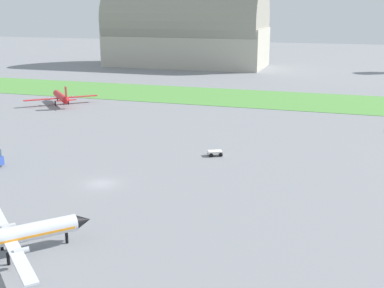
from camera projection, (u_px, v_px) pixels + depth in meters
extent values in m
plane|color=gray|center=(101.00, 184.00, 73.94)|extent=(600.00, 600.00, 0.00)
cube|color=#549342|center=(226.00, 97.00, 143.77)|extent=(360.00, 28.00, 0.08)
cylinder|color=silver|center=(13.00, 235.00, 52.24)|extent=(10.37, 11.07, 1.85)
cone|color=black|center=(82.00, 221.00, 55.79)|extent=(2.59, 2.59, 1.81)
cube|color=orange|center=(13.00, 237.00, 52.27)|extent=(9.90, 10.55, 0.26)
cube|color=silver|center=(0.00, 221.00, 56.40)|extent=(8.38, 7.84, 0.19)
cube|color=silver|center=(20.00, 260.00, 47.88)|extent=(8.38, 7.84, 0.19)
cylinder|color=#B7BABF|center=(8.00, 227.00, 55.12)|extent=(1.44, 1.49, 0.59)
cylinder|color=#B7BABF|center=(21.00, 251.00, 49.67)|extent=(1.44, 1.49, 0.59)
cylinder|color=black|center=(67.00, 238.00, 55.31)|extent=(0.33, 0.33, 1.30)
cylinder|color=black|center=(2.00, 244.00, 53.74)|extent=(0.33, 0.33, 1.30)
cylinder|color=black|center=(8.00, 259.00, 50.67)|extent=(0.33, 0.33, 1.30)
cylinder|color=red|center=(61.00, 97.00, 132.50)|extent=(9.75, 10.31, 1.73)
cone|color=black|center=(56.00, 93.00, 138.54)|extent=(2.42, 2.42, 1.70)
cone|color=red|center=(67.00, 100.00, 126.11)|extent=(2.79, 2.84, 1.56)
cube|color=red|center=(61.00, 97.00, 132.54)|extent=(9.30, 9.83, 0.24)
cube|color=red|center=(43.00, 99.00, 130.33)|extent=(7.80, 7.36, 0.17)
cube|color=red|center=(79.00, 97.00, 134.24)|extent=(7.80, 7.36, 0.17)
cylinder|color=#B7BABF|center=(49.00, 99.00, 131.45)|extent=(1.35, 1.39, 0.55)
cylinder|color=#B7BABF|center=(72.00, 97.00, 133.96)|extent=(1.35, 1.39, 0.55)
cube|color=red|center=(66.00, 92.00, 125.87)|extent=(1.21, 1.28, 2.77)
cube|color=red|center=(61.00, 101.00, 125.92)|extent=(2.48, 2.41, 0.14)
cube|color=red|center=(71.00, 100.00, 126.92)|extent=(2.48, 2.41, 0.14)
cylinder|color=black|center=(57.00, 99.00, 137.42)|extent=(0.31, 0.31, 1.21)
cylinder|color=black|center=(55.00, 103.00, 131.43)|extent=(0.31, 0.31, 1.21)
cylinder|color=black|center=(69.00, 102.00, 132.84)|extent=(0.31, 0.31, 1.21)
cube|color=white|center=(215.00, 152.00, 87.49)|extent=(2.82, 2.44, 0.55)
cylinder|color=black|center=(219.00, 152.00, 88.42)|extent=(0.74, 0.54, 0.70)
cylinder|color=black|center=(221.00, 155.00, 86.99)|extent=(0.74, 0.54, 0.70)
cylinder|color=black|center=(209.00, 153.00, 88.14)|extent=(0.74, 0.54, 0.70)
cylinder|color=black|center=(211.00, 155.00, 86.72)|extent=(0.74, 0.54, 0.70)
cylinder|color=black|center=(1.00, 164.00, 82.19)|extent=(0.74, 0.44, 0.70)
cube|color=#B2AD9E|center=(186.00, 47.00, 215.60)|extent=(66.78, 28.42, 16.21)
cylinder|color=gray|center=(186.00, 20.00, 212.70)|extent=(65.44, 31.26, 31.26)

